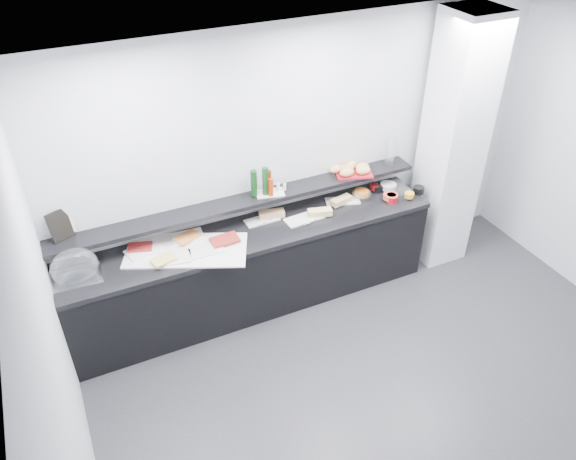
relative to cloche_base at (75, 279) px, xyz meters
name	(u,v)px	position (x,y,z in m)	size (l,w,h in m)	color
ground	(408,402)	(2.31, -1.66, -0.92)	(5.00, 5.00, 0.00)	#2D2D30
back_wall	(306,160)	(2.31, 0.34, 0.43)	(5.00, 0.02, 2.70)	silver
ceiling	(467,100)	(2.31, -1.66, 1.78)	(5.00, 5.00, 0.00)	white
column	(453,145)	(3.81, -0.01, 0.43)	(0.50, 0.50, 2.70)	white
buffet_cabinet	(254,271)	(1.61, 0.04, -0.50)	(3.60, 0.60, 0.85)	black
counter_top	(253,233)	(1.61, 0.04, -0.05)	(3.62, 0.62, 0.05)	black
wall_shelf	(245,202)	(1.61, 0.21, 0.21)	(3.60, 0.25, 0.04)	black
cloche_base	(75,279)	(0.00, 0.00, 0.00)	(0.45, 0.30, 0.04)	silver
cloche_dome	(75,267)	(0.02, 0.02, 0.11)	(0.39, 0.25, 0.34)	white
linen_runner	(186,250)	(0.96, 0.01, -0.01)	(1.07, 0.50, 0.01)	silver
platter_meat_a	(144,250)	(0.62, 0.15, 0.00)	(0.31, 0.21, 0.01)	white
food_meat_a	(140,247)	(0.59, 0.19, 0.02)	(0.21, 0.13, 0.02)	maroon
platter_salmon	(187,237)	(1.03, 0.19, 0.00)	(0.29, 0.19, 0.01)	white
food_salmon	(187,237)	(1.01, 0.15, 0.02)	(0.22, 0.14, 0.02)	orange
platter_cheese	(175,258)	(0.83, -0.07, 0.00)	(0.28, 0.19, 0.01)	silver
food_cheese	(164,260)	(0.73, -0.09, 0.02)	(0.20, 0.13, 0.02)	#DFBA56
platter_meat_b	(206,250)	(1.12, -0.08, 0.00)	(0.30, 0.20, 0.01)	silver
food_meat_b	(225,240)	(1.31, -0.03, 0.02)	(0.25, 0.16, 0.02)	maroon
sandwich_plate_left	(262,220)	(1.76, 0.16, -0.01)	(0.33, 0.14, 0.01)	silver
sandwich_food_left	(272,214)	(1.87, 0.17, 0.02)	(0.24, 0.09, 0.06)	tan
tongs_left	(266,222)	(1.78, 0.11, 0.00)	(0.01, 0.01, 0.16)	silver
sandwich_plate_mid	(304,218)	(2.14, 0.02, -0.01)	(0.39, 0.17, 0.01)	silver
sandwich_food_mid	(320,212)	(2.30, 0.00, 0.02)	(0.23, 0.09, 0.06)	tan
tongs_mid	(311,222)	(2.17, -0.08, 0.00)	(0.01, 0.01, 0.16)	#AEB1B5
sandwich_plate_right	(343,201)	(2.63, 0.14, -0.01)	(0.34, 0.15, 0.01)	white
sandwich_food_right	(341,200)	(2.59, 0.10, 0.02)	(0.23, 0.09, 0.06)	tan
tongs_right	(328,206)	(2.44, 0.09, 0.00)	(0.01, 0.01, 0.16)	silver
bowl_glass_fruit	(361,195)	(2.84, 0.11, 0.02)	(0.19, 0.19, 0.07)	white
fill_glass_fruit	(362,193)	(2.85, 0.13, 0.03)	(0.15, 0.15, 0.05)	orange
bowl_black_jam	(377,188)	(3.07, 0.17, 0.02)	(0.14, 0.14, 0.07)	black
fill_black_jam	(374,187)	(3.03, 0.18, 0.03)	(0.10, 0.10, 0.05)	#5E0D10
bowl_glass_cream	(397,186)	(3.27, 0.11, 0.02)	(0.16, 0.16, 0.07)	silver
fill_glass_cream	(388,186)	(3.18, 0.13, 0.03)	(0.16, 0.16, 0.05)	silver
bowl_red_jam	(392,199)	(3.08, -0.08, 0.02)	(0.11, 0.11, 0.07)	maroon
fill_red_jam	(391,197)	(3.09, -0.06, 0.03)	(0.10, 0.10, 0.05)	#5B1D0D
bowl_glass_salmon	(402,194)	(3.24, -0.04, 0.02)	(0.18, 0.18, 0.07)	white
fill_glass_salmon	(391,196)	(3.08, -0.05, 0.03)	(0.15, 0.15, 0.05)	#D65034
bowl_black_fruit	(419,190)	(3.43, -0.05, 0.02)	(0.11, 0.11, 0.07)	black
fill_black_fruit	(409,195)	(3.27, -0.11, 0.03)	(0.10, 0.10, 0.05)	orange
framed_print	(60,225)	(0.00, 0.30, 0.36)	(0.20, 0.02, 0.26)	black
print_art	(63,223)	(0.03, 0.32, 0.36)	(0.17, 0.00, 0.22)	tan
condiment_tray	(270,193)	(1.87, 0.21, 0.24)	(0.26, 0.16, 0.01)	silver
bottle_green_a	(254,183)	(1.72, 0.23, 0.37)	(0.06, 0.06, 0.26)	#0F3711
bottle_brown	(268,182)	(1.85, 0.21, 0.36)	(0.06, 0.06, 0.24)	#371D0A
bottle_green_b	(265,181)	(1.82, 0.21, 0.38)	(0.06, 0.06, 0.28)	#103B15
bottle_hot	(271,187)	(1.86, 0.16, 0.33)	(0.04, 0.04, 0.18)	#AE300C
shaker_salt	(278,187)	(1.96, 0.22, 0.28)	(0.03, 0.03, 0.07)	white
shaker_pepper	(285,187)	(2.01, 0.19, 0.28)	(0.03, 0.03, 0.07)	silver
bread_tray	(353,173)	(2.78, 0.21, 0.24)	(0.36, 0.25, 0.02)	#AA1224
bread_roll_nw	(343,168)	(2.69, 0.25, 0.29)	(0.13, 0.09, 0.08)	#AC7641
bread_roll_n	(335,169)	(2.61, 0.27, 0.29)	(0.13, 0.08, 0.08)	tan
bread_roll_ne	(351,165)	(2.79, 0.28, 0.29)	(0.13, 0.09, 0.08)	tan
bread_roll_sw	(347,172)	(2.68, 0.17, 0.29)	(0.15, 0.10, 0.08)	tan
bread_roll_s	(363,170)	(2.85, 0.13, 0.29)	(0.15, 0.10, 0.08)	tan
bread_roll_se	(362,167)	(2.88, 0.20, 0.29)	(0.14, 0.09, 0.08)	tan
bread_roll_midw	(348,168)	(2.73, 0.23, 0.29)	(0.13, 0.08, 0.08)	#B67645
carafe	(390,150)	(3.23, 0.24, 0.38)	(0.10, 0.10, 0.30)	white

